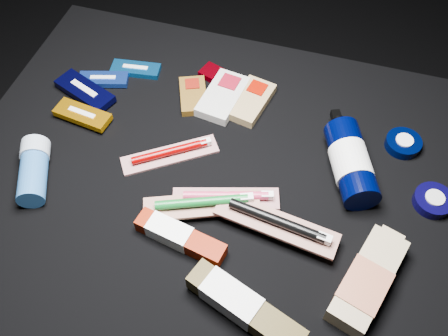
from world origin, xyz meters
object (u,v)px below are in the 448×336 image
(lotion_bottle, at_px, (351,162))
(bodywash_bottle, at_px, (367,282))
(deodorant_stick, at_px, (34,170))
(toothpaste_carton_red, at_px, (177,236))

(lotion_bottle, distance_m, bodywash_bottle, 0.22)
(deodorant_stick, height_order, toothpaste_carton_red, deodorant_stick)
(bodywash_bottle, height_order, deodorant_stick, deodorant_stick)
(bodywash_bottle, height_order, toothpaste_carton_red, bodywash_bottle)
(lotion_bottle, relative_size, bodywash_bottle, 1.10)
(lotion_bottle, xyz_separation_m, deodorant_stick, (-0.55, -0.18, -0.01))
(toothpaste_carton_red, bearing_deg, deodorant_stick, -178.48)
(bodywash_bottle, bearing_deg, toothpaste_carton_red, -161.24)
(lotion_bottle, bearing_deg, bodywash_bottle, -96.61)
(lotion_bottle, xyz_separation_m, toothpaste_carton_red, (-0.26, -0.22, -0.02))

